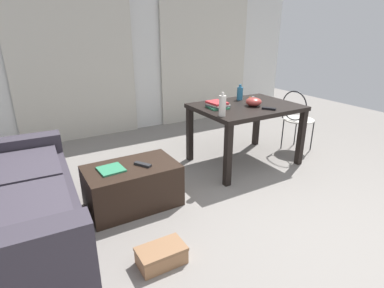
{
  "coord_description": "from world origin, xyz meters",
  "views": [
    {
      "loc": [
        -1.98,
        -1.15,
        1.65
      ],
      "look_at": [
        -0.35,
        1.64,
        0.41
      ],
      "focal_mm": 28.88,
      "sensor_mm": 36.0,
      "label": 1
    }
  ],
  "objects_px": {
    "bottle_near": "(240,93)",
    "magazine": "(111,169)",
    "bottle_far": "(222,106)",
    "scissors": "(251,97)",
    "tv_remote_on_table": "(269,109)",
    "craft_table": "(246,113)",
    "wire_chair": "(297,115)",
    "book_stack": "(218,105)",
    "tv_remote_primary": "(143,164)",
    "shoebox": "(161,255)",
    "couch": "(11,208)",
    "bowl": "(254,102)",
    "coffee_table": "(133,186)"
  },
  "relations": [
    {
      "from": "tv_remote_primary",
      "to": "shoebox",
      "type": "distance_m",
      "value": 0.93
    },
    {
      "from": "coffee_table",
      "to": "craft_table",
      "type": "bearing_deg",
      "value": 9.77
    },
    {
      "from": "tv_remote_on_table",
      "to": "tv_remote_primary",
      "type": "bearing_deg",
      "value": 147.97
    },
    {
      "from": "bottle_near",
      "to": "tv_remote_primary",
      "type": "relative_size",
      "value": 1.12
    },
    {
      "from": "tv_remote_primary",
      "to": "magazine",
      "type": "relative_size",
      "value": 0.8
    },
    {
      "from": "bottle_far",
      "to": "tv_remote_on_table",
      "type": "xyz_separation_m",
      "value": [
        0.63,
        -0.05,
        -0.1
      ]
    },
    {
      "from": "craft_table",
      "to": "magazine",
      "type": "height_order",
      "value": "craft_table"
    },
    {
      "from": "bottle_far",
      "to": "bowl",
      "type": "bearing_deg",
      "value": 16.55
    },
    {
      "from": "coffee_table",
      "to": "bottle_far",
      "type": "xyz_separation_m",
      "value": [
        1.06,
        0.03,
        0.65
      ]
    },
    {
      "from": "wire_chair",
      "to": "magazine",
      "type": "relative_size",
      "value": 3.88
    },
    {
      "from": "couch",
      "to": "bottle_near",
      "type": "relative_size",
      "value": 9.94
    },
    {
      "from": "bowl",
      "to": "book_stack",
      "type": "bearing_deg",
      "value": 161.24
    },
    {
      "from": "bottle_far",
      "to": "book_stack",
      "type": "bearing_deg",
      "value": 63.04
    },
    {
      "from": "tv_remote_on_table",
      "to": "shoebox",
      "type": "xyz_separation_m",
      "value": [
        -1.79,
        -0.85,
        -0.69
      ]
    },
    {
      "from": "bottle_far",
      "to": "scissors",
      "type": "height_order",
      "value": "bottle_far"
    },
    {
      "from": "book_stack",
      "to": "bottle_far",
      "type": "bearing_deg",
      "value": -116.96
    },
    {
      "from": "bottle_near",
      "to": "bottle_far",
      "type": "height_order",
      "value": "bottle_far"
    },
    {
      "from": "bottle_far",
      "to": "scissors",
      "type": "relative_size",
      "value": 2.5
    },
    {
      "from": "bottle_far",
      "to": "book_stack",
      "type": "height_order",
      "value": "bottle_far"
    },
    {
      "from": "bottle_far",
      "to": "tv_remote_primary",
      "type": "height_order",
      "value": "bottle_far"
    },
    {
      "from": "book_stack",
      "to": "magazine",
      "type": "bearing_deg",
      "value": -166.48
    },
    {
      "from": "bottle_far",
      "to": "book_stack",
      "type": "distance_m",
      "value": 0.37
    },
    {
      "from": "coffee_table",
      "to": "bottle_near",
      "type": "bearing_deg",
      "value": 17.9
    },
    {
      "from": "tv_remote_primary",
      "to": "scissors",
      "type": "bearing_deg",
      "value": -12.03
    },
    {
      "from": "bottle_near",
      "to": "bowl",
      "type": "xyz_separation_m",
      "value": [
        -0.07,
        -0.35,
        -0.04
      ]
    },
    {
      "from": "book_stack",
      "to": "tv_remote_primary",
      "type": "bearing_deg",
      "value": -160.73
    },
    {
      "from": "shoebox",
      "to": "book_stack",
      "type": "bearing_deg",
      "value": 42.64
    },
    {
      "from": "coffee_table",
      "to": "bowl",
      "type": "relative_size",
      "value": 4.5
    },
    {
      "from": "bottle_far",
      "to": "couch",
      "type": "bearing_deg",
      "value": -178.61
    },
    {
      "from": "wire_chair",
      "to": "bowl",
      "type": "distance_m",
      "value": 0.85
    },
    {
      "from": "bowl",
      "to": "magazine",
      "type": "height_order",
      "value": "bowl"
    },
    {
      "from": "wire_chair",
      "to": "shoebox",
      "type": "xyz_separation_m",
      "value": [
        -2.56,
        -1.1,
        -0.45
      ]
    },
    {
      "from": "scissors",
      "to": "shoebox",
      "type": "height_order",
      "value": "scissors"
    },
    {
      "from": "shoebox",
      "to": "wire_chair",
      "type": "bearing_deg",
      "value": 23.19
    },
    {
      "from": "couch",
      "to": "scissors",
      "type": "xyz_separation_m",
      "value": [
        2.95,
        0.61,
        0.45
      ]
    },
    {
      "from": "bowl",
      "to": "tv_remote_primary",
      "type": "height_order",
      "value": "bowl"
    },
    {
      "from": "wire_chair",
      "to": "craft_table",
      "type": "bearing_deg",
      "value": 176.57
    },
    {
      "from": "couch",
      "to": "bowl",
      "type": "bearing_deg",
      "value": 4.84
    },
    {
      "from": "couch",
      "to": "tv_remote_primary",
      "type": "height_order",
      "value": "couch"
    },
    {
      "from": "bottle_near",
      "to": "magazine",
      "type": "height_order",
      "value": "bottle_near"
    },
    {
      "from": "couch",
      "to": "scissors",
      "type": "relative_size",
      "value": 19.19
    },
    {
      "from": "wire_chair",
      "to": "tv_remote_on_table",
      "type": "height_order",
      "value": "wire_chair"
    },
    {
      "from": "tv_remote_primary",
      "to": "coffee_table",
      "type": "bearing_deg",
      "value": 126.64
    },
    {
      "from": "shoebox",
      "to": "bowl",
      "type": "bearing_deg",
      "value": 31.56
    },
    {
      "from": "tv_remote_on_table",
      "to": "craft_table",
      "type": "bearing_deg",
      "value": 73.37
    },
    {
      "from": "tv_remote_on_table",
      "to": "couch",
      "type": "bearing_deg",
      "value": 147.24
    },
    {
      "from": "bowl",
      "to": "scissors",
      "type": "bearing_deg",
      "value": 52.64
    },
    {
      "from": "magazine",
      "to": "bottle_near",
      "type": "bearing_deg",
      "value": 11.98
    },
    {
      "from": "coffee_table",
      "to": "shoebox",
      "type": "height_order",
      "value": "coffee_table"
    },
    {
      "from": "tv_remote_primary",
      "to": "magazine",
      "type": "bearing_deg",
      "value": 138.55
    }
  ]
}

